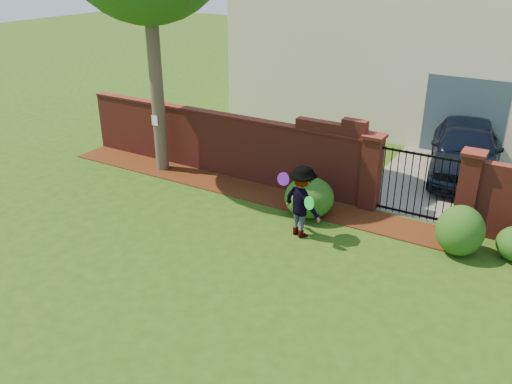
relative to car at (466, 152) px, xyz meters
The scene contains 15 objects.
ground 8.22m from the car, 119.07° to the right, with size 80.00×80.00×0.01m, color #274711.
mulch_bed 6.28m from the car, 142.25° to the right, with size 11.10×1.08×0.03m, color #3B190A.
brick_wall 6.77m from the car, 152.23° to the right, with size 8.70×0.31×2.16m.
pillar_left 3.53m from the car, 116.56° to the right, with size 0.50×0.50×1.88m.
pillar_right 3.22m from the car, 78.78° to the right, with size 0.50×0.50×1.88m.
iron_gate 3.19m from the car, 98.57° to the right, with size 1.78×0.03×1.60m.
driveway 1.24m from the car, 119.25° to the left, with size 3.20×8.00×0.01m, color slate.
house 6.16m from the car, 121.53° to the left, with size 12.40×6.40×6.30m.
car is the anchor object (origin of this frame).
paper_notice 8.57m from the car, 152.51° to the right, with size 0.20×0.01×0.28m, color white.
shrub_left 5.04m from the car, 121.67° to the right, with size 1.16×1.16×0.95m, color #164A16.
shrub_middle 4.33m from the car, 79.97° to the right, with size 0.97×0.97×1.07m, color #164A16.
man 5.78m from the car, 114.49° to the right, with size 1.06×0.61×1.63m, color gray.
frisbee_purple 6.07m from the car, 117.15° to the right, with size 0.29×0.29×0.03m, color #601BAA.
frisbee_green 5.91m from the car, 110.51° to the right, with size 0.28×0.28×0.03m, color green.
Camera 1 is at (6.00, -7.35, 5.67)m, focal length 36.82 mm.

